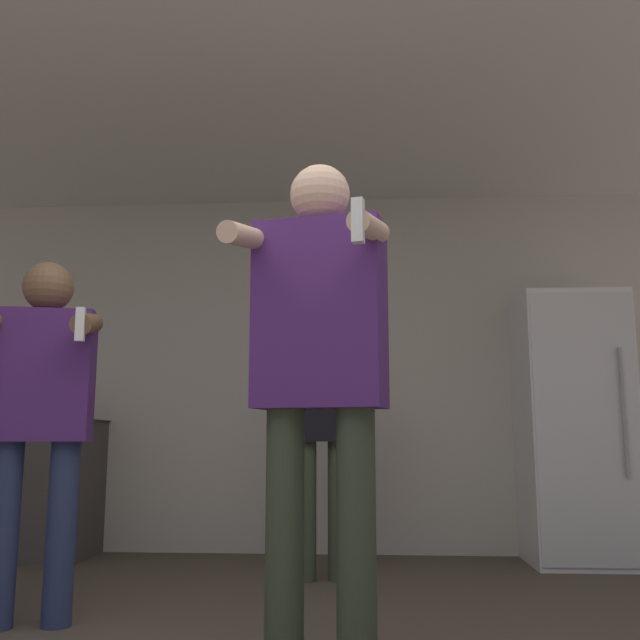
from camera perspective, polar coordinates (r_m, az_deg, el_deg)
name	(u,v)px	position (r m, az deg, el deg)	size (l,w,h in m)	color
wall_back	(316,371)	(5.17, -0.29, -4.08)	(7.00, 0.06, 2.55)	beige
ceiling_slab	(293,92)	(3.90, -2.16, 17.77)	(7.00, 3.83, 0.05)	silver
refrigerator	(574,427)	(4.97, 19.62, -8.05)	(0.66, 0.66, 1.73)	white
counter	(7,487)	(5.45, -23.75, -12.16)	(1.22, 0.56, 0.92)	#47423D
bottle_short_whiskey	(56,402)	(5.24, -20.35, -6.19)	(0.07, 0.07, 0.29)	maroon
bottle_dark_rum	(19,407)	(5.35, -22.97, -6.44)	(0.07, 0.07, 0.23)	black
person_woman_foreground	(320,364)	(2.50, -0.04, -3.53)	(0.57, 0.55, 1.78)	#38422D
person_man_side	(41,402)	(3.40, -21.45, -6.13)	(0.56, 0.52, 1.58)	navy
person_spectator_back	(322,418)	(4.18, 0.18, -7.82)	(0.43, 0.53, 1.54)	#38422D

